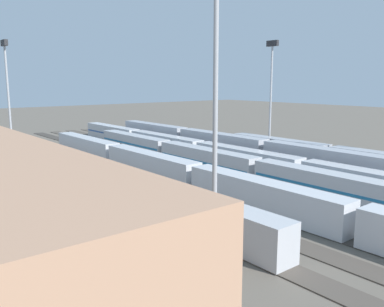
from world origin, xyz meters
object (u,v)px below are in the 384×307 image
(train_on_track_8, at_px, (63,161))
(train_on_track_6, at_px, (197,178))
(light_mast_3, at_px, (216,23))
(light_mast_2, at_px, (271,81))
(train_on_track_1, at_px, (323,161))
(train_on_track_2, at_px, (221,146))
(train_on_track_4, at_px, (258,171))
(train_on_track_0, at_px, (330,156))
(light_mast_1, at_px, (7,82))
(train_on_track_3, at_px, (236,158))

(train_on_track_8, bearing_deg, train_on_track_6, -157.33)
(train_on_track_6, xyz_separation_m, light_mast_3, (-17.32, 12.37, 18.19))
(train_on_track_6, bearing_deg, light_mast_2, -65.87)
(light_mast_3, bearing_deg, train_on_track_1, -70.27)
(light_mast_3, bearing_deg, train_on_track_2, -43.64)
(train_on_track_4, bearing_deg, train_on_track_8, 37.05)
(train_on_track_8, relative_size, light_mast_2, 3.99)
(train_on_track_4, xyz_separation_m, light_mast_2, (17.19, -22.67, 13.53))
(train_on_track_0, height_order, light_mast_2, light_mast_2)
(train_on_track_1, distance_m, light_mast_1, 62.76)
(light_mast_2, bearing_deg, light_mast_3, 125.35)
(train_on_track_3, height_order, light_mast_1, light_mast_1)
(train_on_track_2, relative_size, light_mast_1, 3.03)
(train_on_track_4, relative_size, light_mast_3, 2.94)
(train_on_track_3, bearing_deg, train_on_track_6, 115.38)
(train_on_track_0, bearing_deg, train_on_track_1, 109.87)
(train_on_track_8, bearing_deg, train_on_track_3, -123.94)
(train_on_track_8, distance_m, light_mast_3, 45.15)
(train_on_track_1, distance_m, train_on_track_6, 25.30)
(light_mast_2, height_order, light_mast_3, light_mast_3)
(train_on_track_6, bearing_deg, light_mast_1, 15.78)
(train_on_track_6, height_order, light_mast_2, light_mast_2)
(train_on_track_2, xyz_separation_m, light_mast_2, (-1.99, -12.67, 12.92))
(train_on_track_2, bearing_deg, train_on_track_1, -166.32)
(train_on_track_1, bearing_deg, train_on_track_2, 13.68)
(train_on_track_0, xyz_separation_m, train_on_track_6, (2.11, 30.00, 0.02))
(train_on_track_0, relative_size, train_on_track_6, 0.49)
(train_on_track_2, bearing_deg, light_mast_2, -98.94)
(train_on_track_3, distance_m, light_mast_1, 48.36)
(train_on_track_4, height_order, train_on_track_6, same)
(train_on_track_3, xyz_separation_m, train_on_track_6, (-7.12, 15.00, -0.04))
(train_on_track_8, xyz_separation_m, train_on_track_6, (-23.94, -10.00, 0.00))
(train_on_track_0, bearing_deg, train_on_track_6, 85.98)
(train_on_track_0, relative_size, light_mast_3, 1.45)
(train_on_track_1, distance_m, light_mast_2, 24.20)
(train_on_track_6, bearing_deg, train_on_track_4, -104.32)
(train_on_track_2, height_order, light_mast_2, light_mast_2)
(train_on_track_4, height_order, train_on_track_0, same)
(train_on_track_1, bearing_deg, train_on_track_3, 42.20)
(train_on_track_0, bearing_deg, train_on_track_4, 91.28)
(light_mast_1, bearing_deg, train_on_track_8, -172.85)
(train_on_track_4, xyz_separation_m, train_on_track_3, (9.67, -5.00, 0.05))
(train_on_track_4, height_order, train_on_track_2, train_on_track_2)
(train_on_track_4, xyz_separation_m, train_on_track_8, (26.50, 20.00, 0.01))
(train_on_track_8, height_order, train_on_track_2, train_on_track_2)
(train_on_track_3, xyz_separation_m, train_on_track_8, (16.83, 25.00, -0.04))
(light_mast_3, bearing_deg, train_on_track_0, -70.25)
(train_on_track_3, xyz_separation_m, train_on_track_0, (-9.22, -15.00, -0.06))
(train_on_track_8, distance_m, light_mast_1, 24.67)
(train_on_track_8, distance_m, train_on_track_6, 25.95)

